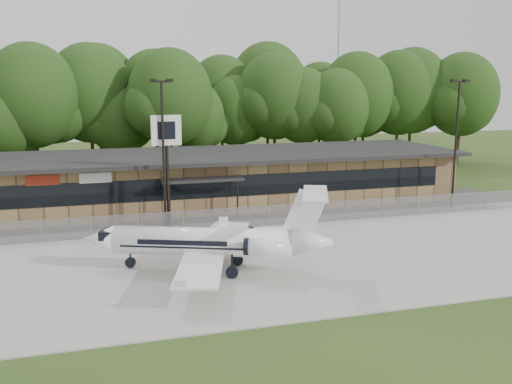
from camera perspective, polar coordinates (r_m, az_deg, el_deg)
name	(u,v)px	position (r m, az deg, el deg)	size (l,w,h in m)	color
ground	(327,310)	(26.15, 7.13, -11.62)	(160.00, 160.00, 0.00)	#294819
apron	(272,257)	(33.18, 1.60, -6.54)	(64.00, 18.00, 0.08)	#9E9B93
parking_lot	(226,214)	(43.88, -3.04, -2.23)	(50.00, 9.00, 0.06)	#383835
terminal	(213,178)	(47.71, -4.31, 1.45)	(41.00, 11.65, 4.30)	olive
fence	(241,218)	(39.46, -1.54, -2.60)	(46.00, 0.04, 1.52)	gray
treeline	(178,105)	(64.89, -7.78, 8.60)	(72.00, 12.00, 15.00)	#193C13
radio_mast	(338,63)	(77.02, 8.21, 12.66)	(0.20, 0.20, 25.00)	gray
light_pole_mid	(163,143)	(39.10, -9.27, 4.88)	(1.55, 0.30, 10.23)	black
light_pole_right	(456,134)	(47.74, 19.40, 5.47)	(1.55, 0.30, 10.23)	black
business_jet	(212,243)	(30.35, -4.43, -5.10)	(13.30, 11.88, 4.56)	white
pole_sign	(167,142)	(39.42, -8.94, 4.94)	(2.05, 0.31, 7.82)	black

